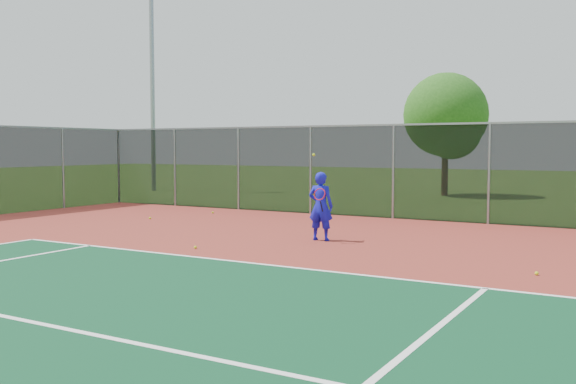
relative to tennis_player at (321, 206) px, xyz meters
The scene contains 10 objects.
ground 7.12m from the tennis_player, 66.78° to the right, with size 120.00×120.00×0.00m, color #38621C.
court_apron 5.36m from the tennis_player, 58.22° to the right, with size 30.00×20.00×0.02m, color maroon.
fence_back 6.21m from the tennis_player, 63.13° to the left, with size 30.00×0.06×3.03m.
tennis_player is the anchor object (origin of this frame).
practice_ball_0 7.02m from the tennis_player, 168.24° to the left, with size 0.07×0.07×0.07m, color #C7E61A.
practice_ball_1 3.28m from the tennis_player, 125.24° to the right, with size 0.07×0.07×0.07m, color #C7E61A.
practice_ball_2 7.29m from the tennis_player, 148.05° to the left, with size 0.07×0.07×0.07m, color #C7E61A.
practice_ball_5 5.71m from the tennis_player, 19.81° to the right, with size 0.07×0.07×0.07m, color #C7E61A.
floodlight_nw 20.87m from the tennis_player, 143.39° to the left, with size 0.90×0.40×11.50m.
tree_back_left 16.44m from the tennis_player, 95.56° to the left, with size 3.97×3.97×5.82m.
Camera 1 is at (4.35, -7.43, 2.30)m, focal length 40.00 mm.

